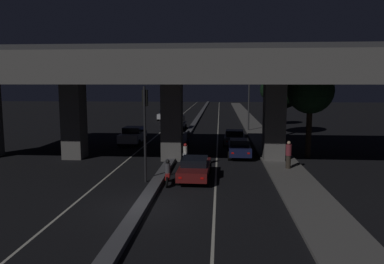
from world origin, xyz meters
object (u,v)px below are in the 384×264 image
at_px(car_dark_red_lead, 195,168).
at_px(motorcycle_blue_filtering_far, 188,140).
at_px(traffic_light_left_of_median, 145,118).
at_px(motorcycle_red_filtering_near, 168,174).
at_px(motorcycle_white_filtering_mid, 185,154).
at_px(street_lamp, 247,92).
at_px(car_dark_blue_second_oncoming, 177,123).
at_px(pedestrian_on_sidewalk, 288,155).
at_px(car_dark_blue_second, 239,148).
at_px(car_grey_third, 234,138).
at_px(car_white_third_oncoming, 165,115).
at_px(car_white_lead_oncoming, 133,135).

xyz_separation_m(car_dark_red_lead, motorcycle_blue_filtering_far, (-1.36, 11.57, -0.06)).
relative_size(traffic_light_left_of_median, motorcycle_red_filtering_near, 2.96).
relative_size(motorcycle_red_filtering_near, motorcycle_white_filtering_mid, 1.00).
height_order(traffic_light_left_of_median, motorcycle_white_filtering_mid, traffic_light_left_of_median).
height_order(street_lamp, motorcycle_blue_filtering_far, street_lamp).
height_order(car_dark_red_lead, motorcycle_red_filtering_near, motorcycle_red_filtering_near).
distance_m(car_dark_blue_second_oncoming, pedestrian_on_sidewalk, 23.11).
xyz_separation_m(car_dark_blue_second, motorcycle_white_filtering_mid, (-4.07, -2.03, -0.15)).
height_order(traffic_light_left_of_median, car_dark_red_lead, traffic_light_left_of_median).
bearing_deg(traffic_light_left_of_median, street_lamp, 72.58).
relative_size(car_grey_third, pedestrian_on_sidewalk, 2.22).
distance_m(car_dark_blue_second_oncoming, motorcycle_blue_filtering_far, 12.19).
bearing_deg(motorcycle_blue_filtering_far, car_white_third_oncoming, 10.71).
xyz_separation_m(car_white_lead_oncoming, pedestrian_on_sidewalk, (12.85, -10.05, 0.23)).
distance_m(car_grey_third, motorcycle_red_filtering_near, 14.82).
relative_size(traffic_light_left_of_median, car_dark_blue_second, 1.32).
bearing_deg(traffic_light_left_of_median, car_dark_blue_second_oncoming, 92.23).
distance_m(traffic_light_left_of_median, motorcycle_blue_filtering_far, 12.91).
bearing_deg(pedestrian_on_sidewalk, motorcycle_white_filtering_mid, 161.69).
bearing_deg(motorcycle_red_filtering_near, traffic_light_left_of_median, 64.82).
bearing_deg(street_lamp, car_white_lead_oncoming, -137.76).
relative_size(car_dark_blue_second_oncoming, motorcycle_white_filtering_mid, 2.24).
bearing_deg(car_white_lead_oncoming, motorcycle_red_filtering_near, 21.71).
xyz_separation_m(car_dark_blue_second, pedestrian_on_sidewalk, (3.03, -4.37, 0.32)).
height_order(car_grey_third, motorcycle_white_filtering_mid, car_grey_third).
relative_size(car_dark_red_lead, motorcycle_red_filtering_near, 2.48).
bearing_deg(motorcycle_red_filtering_near, motorcycle_white_filtering_mid, -7.42).
distance_m(car_grey_third, motorcycle_blue_filtering_far, 4.41).
distance_m(car_dark_red_lead, car_dark_blue_second, 7.61).
distance_m(car_white_lead_oncoming, pedestrian_on_sidewalk, 16.32).
relative_size(car_white_third_oncoming, motorcycle_white_filtering_mid, 2.37).
height_order(motorcycle_white_filtering_mid, pedestrian_on_sidewalk, pedestrian_on_sidewalk).
bearing_deg(car_white_third_oncoming, car_dark_blue_second, 21.23).
xyz_separation_m(motorcycle_white_filtering_mid, pedestrian_on_sidewalk, (7.09, -2.35, 0.48)).
height_order(street_lamp, car_white_lead_oncoming, street_lamp).
height_order(street_lamp, motorcycle_red_filtering_near, street_lamp).
bearing_deg(street_lamp, motorcycle_white_filtering_mid, -107.48).
relative_size(street_lamp, car_white_third_oncoming, 1.79).
distance_m(car_dark_red_lead, pedestrian_on_sidewalk, 6.61).
xyz_separation_m(car_dark_red_lead, car_dark_blue_second_oncoming, (-3.79, 23.51, 0.22)).
height_order(car_dark_red_lead, motorcycle_blue_filtering_far, motorcycle_blue_filtering_far).
height_order(car_grey_third, motorcycle_red_filtering_near, motorcycle_red_filtering_near).
xyz_separation_m(traffic_light_left_of_median, motorcycle_white_filtering_mid, (1.80, 5.81, -3.21)).
bearing_deg(pedestrian_on_sidewalk, car_grey_third, 107.37).
bearing_deg(car_grey_third, car_white_lead_oncoming, 93.32).
distance_m(traffic_light_left_of_median, pedestrian_on_sidewalk, 9.93).
relative_size(car_white_lead_oncoming, car_dark_blue_second_oncoming, 0.98).
height_order(car_dark_blue_second, motorcycle_red_filtering_near, motorcycle_red_filtering_near).
distance_m(street_lamp, motorcycle_blue_filtering_far, 13.61).
xyz_separation_m(street_lamp, car_white_lead_oncoming, (-11.46, -10.40, -3.88)).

